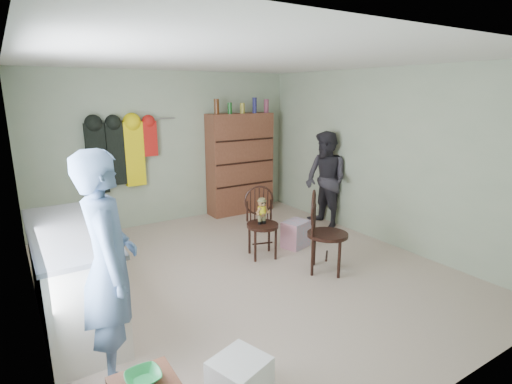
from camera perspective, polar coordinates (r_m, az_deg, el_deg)
ground_plane at (r=5.01m, az=-1.20°, el=-11.45°), size 5.00×5.00×0.00m
room_walls at (r=5.02m, az=-4.48°, el=7.37°), size 5.00×5.00×5.00m
counter at (r=4.24m, az=-24.78°, el=-10.78°), size 0.64×1.86×0.94m
bowl at (r=2.64m, az=-15.82°, el=-24.16°), size 0.21×0.21×0.05m
plastic_tub at (r=3.13m, az=-2.34°, el=-25.41°), size 0.45×0.44×0.35m
chair_front at (r=5.33m, az=0.77°, el=-3.66°), size 0.52×0.52×0.95m
chair_far at (r=4.92m, az=9.50°, el=-5.19°), size 0.65×0.65×1.03m
striped_bag at (r=5.76m, az=5.69°, el=-5.99°), size 0.42×0.37×0.38m
person_left at (r=3.23m, az=-20.27°, el=-9.95°), size 0.52×0.71×1.78m
person_right at (r=6.56m, az=9.93°, el=1.72°), size 0.63×0.79×1.56m
dresser at (r=7.25m, az=-2.29°, el=4.12°), size 1.20×0.39×2.07m
coat_rack at (r=6.49m, az=-18.79°, el=5.27°), size 1.42×0.12×1.09m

